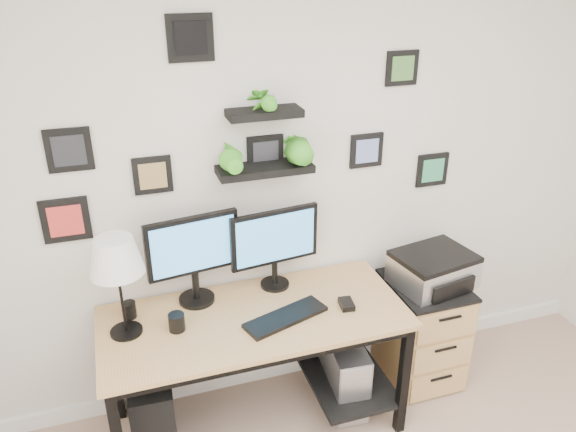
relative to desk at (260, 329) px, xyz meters
name	(u,v)px	position (x,y,z in m)	size (l,w,h in m)	color
room	(309,361)	(0.41, 0.32, -0.58)	(4.00, 4.00, 4.00)	tan
desk	(260,329)	(0.00, 0.00, 0.00)	(1.60, 0.70, 0.75)	tan
monitor_left	(194,254)	(-0.30, 0.19, 0.42)	(0.50, 0.22, 0.51)	black
monitor_right	(275,242)	(0.15, 0.20, 0.40)	(0.51, 0.18, 0.47)	black
keyboard	(286,317)	(0.11, -0.12, 0.14)	(0.45, 0.14, 0.02)	black
mouse	(346,304)	(0.45, -0.11, 0.14)	(0.07, 0.11, 0.03)	black
table_lamp	(116,258)	(-0.68, 0.02, 0.55)	(0.26, 0.26, 0.53)	black
mug	(177,322)	(-0.44, -0.03, 0.17)	(0.08, 0.08, 0.09)	black
pen_cup	(129,310)	(-0.66, 0.15, 0.17)	(0.07, 0.07, 0.09)	black
pc_tower_black	(153,407)	(-0.61, 0.01, -0.38)	(0.22, 0.49, 0.49)	black
pc_tower_grey	(343,372)	(0.50, -0.03, -0.41)	(0.23, 0.46, 0.44)	gray
file_cabinet	(421,330)	(1.06, 0.06, -0.29)	(0.43, 0.53, 0.67)	tan
printer	(433,269)	(1.08, 0.05, 0.15)	(0.50, 0.42, 0.20)	silver
wall_decor	(260,136)	(0.09, 0.26, 1.00)	(2.29, 0.18, 1.07)	black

